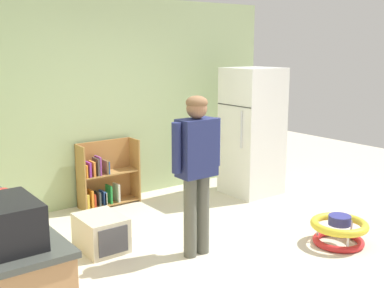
{
  "coord_description": "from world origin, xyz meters",
  "views": [
    {
      "loc": [
        -2.93,
        -3.43,
        2.08
      ],
      "look_at": [
        0.01,
        0.51,
        1.07
      ],
      "focal_mm": 44.99,
      "sensor_mm": 36.0,
      "label": 1
    }
  ],
  "objects_px": {
    "pet_carrier": "(101,233)",
    "red_cup": "(3,195)",
    "refrigerator": "(252,132)",
    "baby_walker": "(339,230)",
    "bookshelf": "(104,179)",
    "standing_person": "(197,161)",
    "microwave": "(6,223)"
  },
  "relations": [
    {
      "from": "baby_walker",
      "to": "pet_carrier",
      "type": "bearing_deg",
      "value": 146.12
    },
    {
      "from": "bookshelf",
      "to": "microwave",
      "type": "distance_m",
      "value": 3.46
    },
    {
      "from": "pet_carrier",
      "to": "bookshelf",
      "type": "bearing_deg",
      "value": 61.77
    },
    {
      "from": "microwave",
      "to": "red_cup",
      "type": "distance_m",
      "value": 0.92
    },
    {
      "from": "refrigerator",
      "to": "standing_person",
      "type": "xyz_separation_m",
      "value": [
        -1.9,
        -1.2,
        0.08
      ]
    },
    {
      "from": "bookshelf",
      "to": "red_cup",
      "type": "relative_size",
      "value": 8.95
    },
    {
      "from": "standing_person",
      "to": "pet_carrier",
      "type": "height_order",
      "value": "standing_person"
    },
    {
      "from": "bookshelf",
      "to": "baby_walker",
      "type": "height_order",
      "value": "bookshelf"
    },
    {
      "from": "refrigerator",
      "to": "red_cup",
      "type": "height_order",
      "value": "refrigerator"
    },
    {
      "from": "standing_person",
      "to": "pet_carrier",
      "type": "distance_m",
      "value": 1.27
    },
    {
      "from": "red_cup",
      "to": "baby_walker",
      "type": "bearing_deg",
      "value": -14.18
    },
    {
      "from": "bookshelf",
      "to": "pet_carrier",
      "type": "height_order",
      "value": "bookshelf"
    },
    {
      "from": "pet_carrier",
      "to": "red_cup",
      "type": "relative_size",
      "value": 5.81
    },
    {
      "from": "refrigerator",
      "to": "pet_carrier",
      "type": "xyz_separation_m",
      "value": [
        -2.62,
        -0.51,
        -0.71
      ]
    },
    {
      "from": "standing_person",
      "to": "baby_walker",
      "type": "xyz_separation_m",
      "value": [
        1.36,
        -0.71,
        -0.81
      ]
    },
    {
      "from": "baby_walker",
      "to": "pet_carrier",
      "type": "distance_m",
      "value": 2.5
    },
    {
      "from": "microwave",
      "to": "bookshelf",
      "type": "bearing_deg",
      "value": 53.95
    },
    {
      "from": "microwave",
      "to": "red_cup",
      "type": "relative_size",
      "value": 5.05
    },
    {
      "from": "red_cup",
      "to": "refrigerator",
      "type": "bearing_deg",
      "value": 16.63
    },
    {
      "from": "standing_person",
      "to": "red_cup",
      "type": "height_order",
      "value": "standing_person"
    },
    {
      "from": "microwave",
      "to": "red_cup",
      "type": "xyz_separation_m",
      "value": [
        0.23,
        0.88,
        -0.09
      ]
    },
    {
      "from": "standing_person",
      "to": "baby_walker",
      "type": "height_order",
      "value": "standing_person"
    },
    {
      "from": "bookshelf",
      "to": "microwave",
      "type": "height_order",
      "value": "microwave"
    },
    {
      "from": "refrigerator",
      "to": "baby_walker",
      "type": "height_order",
      "value": "refrigerator"
    },
    {
      "from": "baby_walker",
      "to": "red_cup",
      "type": "relative_size",
      "value": 6.36
    },
    {
      "from": "microwave",
      "to": "standing_person",
      "type": "bearing_deg",
      "value": 21.25
    },
    {
      "from": "baby_walker",
      "to": "microwave",
      "type": "relative_size",
      "value": 1.26
    },
    {
      "from": "refrigerator",
      "to": "red_cup",
      "type": "relative_size",
      "value": 18.74
    },
    {
      "from": "pet_carrier",
      "to": "microwave",
      "type": "xyz_separation_m",
      "value": [
        -1.32,
        -1.48,
        0.86
      ]
    },
    {
      "from": "microwave",
      "to": "baby_walker",
      "type": "bearing_deg",
      "value": 1.39
    },
    {
      "from": "refrigerator",
      "to": "red_cup",
      "type": "xyz_separation_m",
      "value": [
        -3.71,
        -1.11,
        0.06
      ]
    },
    {
      "from": "refrigerator",
      "to": "standing_person",
      "type": "distance_m",
      "value": 2.25
    }
  ]
}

